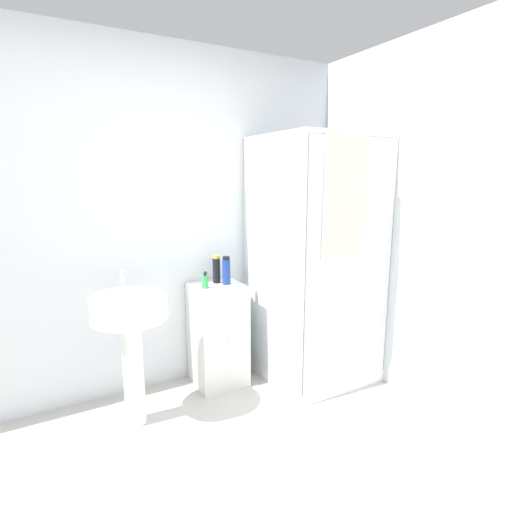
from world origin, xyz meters
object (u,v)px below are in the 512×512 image
at_px(soap_dispenser, 205,282).
at_px(shampoo_bottle_tall_black, 216,269).
at_px(shampoo_bottle_blue, 226,271).
at_px(sink, 130,325).

bearing_deg(soap_dispenser, shampoo_bottle_tall_black, 36.02).
bearing_deg(shampoo_bottle_blue, shampoo_bottle_tall_black, 122.01).
bearing_deg(sink, shampoo_bottle_blue, 15.84).
distance_m(shampoo_bottle_tall_black, shampoo_bottle_blue, 0.09).
relative_size(shampoo_bottle_tall_black, shampoo_bottle_blue, 1.00).
height_order(soap_dispenser, shampoo_bottle_tall_black, shampoo_bottle_tall_black).
xyz_separation_m(soap_dispenser, shampoo_bottle_tall_black, (0.13, 0.10, 0.05)).
relative_size(soap_dispenser, shampoo_bottle_blue, 0.59).
relative_size(sink, shampoo_bottle_tall_black, 4.65).
xyz_separation_m(soap_dispenser, shampoo_bottle_blue, (0.18, 0.02, 0.05)).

